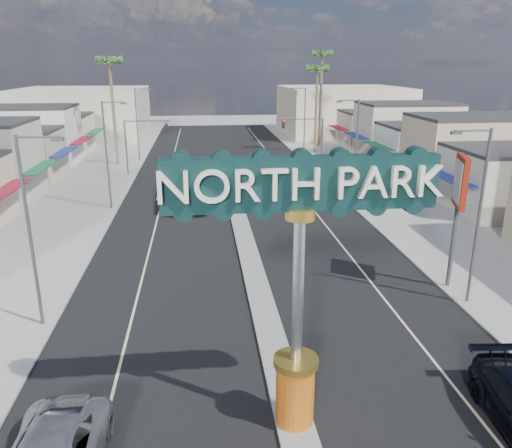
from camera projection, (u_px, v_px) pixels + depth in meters
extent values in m
plane|color=gray|center=(235.00, 205.00, 43.69)|extent=(160.00, 160.00, 0.00)
cube|color=black|center=(235.00, 205.00, 43.69)|extent=(20.00, 120.00, 0.01)
cube|color=gray|center=(256.00, 279.00, 28.53)|extent=(1.30, 30.00, 0.16)
cube|color=gray|center=(70.00, 210.00, 42.18)|extent=(8.00, 120.00, 0.12)
cube|color=gray|center=(389.00, 200.00, 45.16)|extent=(8.00, 120.00, 0.12)
cube|color=#B7B29E|center=(434.00, 144.00, 57.62)|extent=(12.00, 42.00, 6.00)
cube|color=#B7B29E|center=(83.00, 113.00, 82.69)|extent=(20.00, 20.00, 8.00)
cube|color=beige|center=(342.00, 111.00, 87.37)|extent=(20.00, 20.00, 8.00)
cylinder|color=#B5490D|center=(295.00, 393.00, 16.82)|extent=(1.30, 1.30, 2.20)
cylinder|color=gold|center=(296.00, 361.00, 16.45)|extent=(1.50, 1.50, 0.25)
cylinder|color=#B7B7BC|center=(298.00, 292.00, 15.67)|extent=(0.36, 0.36, 4.80)
cylinder|color=gold|center=(300.00, 213.00, 14.88)|extent=(0.90, 0.90, 0.35)
cube|color=black|center=(301.00, 183.00, 14.60)|extent=(8.20, 0.50, 1.60)
cylinder|color=#47474C|center=(126.00, 148.00, 54.84)|extent=(0.18, 0.18, 6.00)
cylinder|color=#47474C|center=(147.00, 121.00, 54.22)|extent=(5.00, 0.12, 0.12)
cube|color=black|center=(166.00, 125.00, 54.58)|extent=(0.32, 0.32, 1.00)
sphere|color=red|center=(166.00, 123.00, 54.32)|extent=(0.22, 0.22, 0.22)
cylinder|color=#47474C|center=(322.00, 145.00, 57.18)|extent=(0.18, 0.18, 6.00)
cylinder|color=#47474C|center=(301.00, 119.00, 56.03)|extent=(5.00, 0.12, 0.12)
cube|color=black|center=(283.00, 124.00, 55.97)|extent=(0.32, 0.32, 1.00)
sphere|color=red|center=(284.00, 121.00, 55.70)|extent=(0.22, 0.22, 0.22)
cylinder|color=#47474C|center=(30.00, 236.00, 22.27)|extent=(0.16, 0.16, 9.00)
cylinder|color=#47474C|center=(38.00, 137.00, 21.01)|extent=(1.80, 0.10, 0.10)
cube|color=#47474C|center=(58.00, 139.00, 21.13)|extent=(0.50, 0.22, 0.15)
cylinder|color=#47474C|center=(107.00, 157.00, 41.18)|extent=(0.16, 0.16, 9.00)
cylinder|color=#47474C|center=(113.00, 102.00, 39.93)|extent=(1.80, 0.10, 0.10)
cube|color=#47474C|center=(124.00, 103.00, 40.05)|extent=(0.50, 0.22, 0.15)
cylinder|color=#47474C|center=(137.00, 126.00, 61.99)|extent=(0.16, 0.16, 9.00)
cylinder|color=#47474C|center=(142.00, 89.00, 60.74)|extent=(1.80, 0.10, 0.10)
cube|color=#47474C|center=(149.00, 90.00, 60.85)|extent=(0.50, 0.22, 0.15)
cylinder|color=#47474C|center=(478.00, 220.00, 24.52)|extent=(0.16, 0.16, 9.00)
cylinder|color=#47474C|center=(473.00, 130.00, 23.08)|extent=(1.80, 0.10, 0.10)
cube|color=#47474C|center=(456.00, 133.00, 23.02)|extent=(0.50, 0.22, 0.15)
cylinder|color=#47474C|center=(356.00, 152.00, 43.44)|extent=(0.16, 0.16, 9.00)
cylinder|color=#47474C|center=(349.00, 100.00, 41.99)|extent=(1.80, 0.10, 0.10)
cube|color=#47474C|center=(339.00, 102.00, 41.94)|extent=(0.50, 0.22, 0.15)
cylinder|color=#47474C|center=(305.00, 123.00, 64.25)|extent=(0.16, 0.16, 9.00)
cylinder|color=#47474C|center=(299.00, 88.00, 62.80)|extent=(1.80, 0.10, 0.10)
cube|color=#47474C|center=(292.00, 89.00, 62.75)|extent=(0.50, 0.22, 0.15)
cylinder|color=brown|center=(114.00, 115.00, 59.38)|extent=(0.36, 0.36, 12.00)
cylinder|color=brown|center=(316.00, 112.00, 67.98)|extent=(0.36, 0.36, 11.00)
cylinder|color=brown|center=(320.00, 102.00, 73.56)|extent=(0.36, 0.36, 13.00)
imported|color=slate|center=(171.00, 200.00, 42.48)|extent=(1.95, 4.50, 1.51)
imported|color=silver|center=(189.00, 186.00, 44.46)|extent=(3.16, 10.70, 2.94)
cylinder|color=#47474C|center=(452.00, 247.00, 26.99)|extent=(0.23, 0.23, 4.53)
cube|color=maroon|center=(461.00, 182.00, 25.88)|extent=(0.95, 2.24, 2.72)
cube|color=white|center=(457.00, 182.00, 25.91)|extent=(0.57, 1.73, 2.15)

